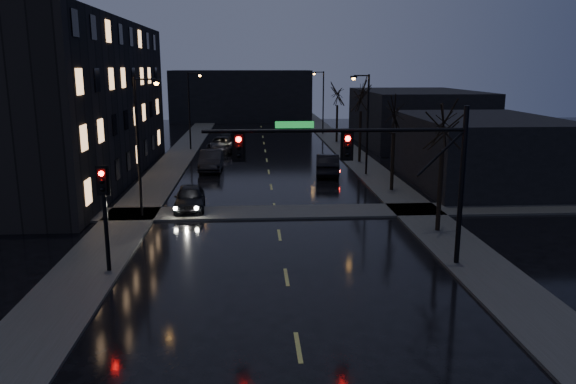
{
  "coord_description": "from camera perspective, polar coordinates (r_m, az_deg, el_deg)",
  "views": [
    {
      "loc": [
        -1.35,
        -14.01,
        8.58
      ],
      "look_at": [
        0.19,
        9.98,
        3.2
      ],
      "focal_mm": 35.0,
      "sensor_mm": 36.0,
      "label": 1
    }
  ],
  "objects": [
    {
      "name": "sidewalk_right",
      "position": [
        50.71,
        7.58,
        2.84
      ],
      "size": [
        3.0,
        140.0,
        0.12
      ],
      "primitive_type": "cube",
      "color": "#2D2D2B",
      "rests_on": "ground"
    },
    {
      "name": "tree_mid_a",
      "position": [
        39.33,
        10.79,
        8.39
      ],
      "size": [
        3.3,
        3.3,
        7.58
      ],
      "color": "black",
      "rests_on": "ground"
    },
    {
      "name": "tree_mid_b",
      "position": [
        50.99,
        7.46,
        10.3
      ],
      "size": [
        3.74,
        3.74,
        8.59
      ],
      "color": "black",
      "rests_on": "ground"
    },
    {
      "name": "oncoming_car_b",
      "position": [
        47.8,
        -7.81,
        3.19
      ],
      "size": [
        1.86,
        5.16,
        1.69
      ],
      "primitive_type": "imported",
      "rotation": [
        0.0,
        0.0,
        -0.01
      ],
      "color": "black",
      "rests_on": "ground"
    },
    {
      "name": "streetlight_l_near",
      "position": [
        32.83,
        -14.67,
        5.55
      ],
      "size": [
        1.53,
        0.28,
        8.0
      ],
      "color": "black",
      "rests_on": "ground"
    },
    {
      "name": "commercial_right_near",
      "position": [
        43.83,
        19.01,
        3.96
      ],
      "size": [
        10.0,
        14.0,
        5.0
      ],
      "primitive_type": "cube",
      "color": "black",
      "rests_on": "ground"
    },
    {
      "name": "signal_pole_left",
      "position": [
        24.45,
        -18.15,
        -1.19
      ],
      "size": [
        0.35,
        0.41,
        4.53
      ],
      "color": "black",
      "rests_on": "ground"
    },
    {
      "name": "apartment_block",
      "position": [
        46.61,
        -22.91,
        8.47
      ],
      "size": [
        12.0,
        30.0,
        12.0
      ],
      "primitive_type": "cube",
      "color": "black",
      "rests_on": "ground"
    },
    {
      "name": "tree_far",
      "position": [
        64.79,
        5.06,
        10.35
      ],
      "size": [
        3.43,
        3.43,
        7.88
      ],
      "color": "black",
      "rests_on": "ground"
    },
    {
      "name": "ground",
      "position": [
        16.48,
        1.64,
        -18.76
      ],
      "size": [
        160.0,
        160.0,
        0.0
      ],
      "primitive_type": "plane",
      "color": "black",
      "rests_on": "ground"
    },
    {
      "name": "tree_near",
      "position": [
        29.75,
        15.6,
        7.61
      ],
      "size": [
        3.52,
        3.52,
        8.08
      ],
      "color": "black",
      "rests_on": "ground"
    },
    {
      "name": "streetlight_l_far",
      "position": [
        59.46,
        -9.81,
        8.77
      ],
      "size": [
        1.53,
        0.28,
        8.0
      ],
      "color": "black",
      "rests_on": "ground"
    },
    {
      "name": "streetlight_r_far",
      "position": [
        72.66,
        3.43,
        9.6
      ],
      "size": [
        1.53,
        0.28,
        8.0
      ],
      "color": "black",
      "rests_on": "ground"
    },
    {
      "name": "signal_mast",
      "position": [
        23.87,
        8.96,
        3.52
      ],
      "size": [
        11.11,
        0.41,
        7.0
      ],
      "color": "black",
      "rests_on": "ground"
    },
    {
      "name": "oncoming_car_d",
      "position": [
        62.86,
        -6.37,
        5.3
      ],
      "size": [
        2.11,
        4.63,
        1.31
      ],
      "primitive_type": "imported",
      "rotation": [
        0.0,
        0.0,
        -0.06
      ],
      "color": "black",
      "rests_on": "ground"
    },
    {
      "name": "lead_car",
      "position": [
        45.5,
        4.03,
        2.81
      ],
      "size": [
        2.4,
        5.34,
        1.7
      ],
      "primitive_type": "imported",
      "rotation": [
        0.0,
        0.0,
        3.02
      ],
      "color": "black",
      "rests_on": "ground"
    },
    {
      "name": "streetlight_r_mid",
      "position": [
        45.07,
        7.83,
        7.66
      ],
      "size": [
        1.53,
        0.28,
        8.0
      ],
      "color": "black",
      "rests_on": "ground"
    },
    {
      "name": "far_block",
      "position": [
        92.14,
        -4.77,
        9.73
      ],
      "size": [
        22.0,
        10.0,
        8.0
      ],
      "primitive_type": "cube",
      "color": "black",
      "rests_on": "ground"
    },
    {
      "name": "sidewalk_cross",
      "position": [
        33.63,
        -1.26,
        -2.06
      ],
      "size": [
        40.0,
        3.0,
        0.12
      ],
      "primitive_type": "cube",
      "color": "#2D2D2B",
      "rests_on": "ground"
    },
    {
      "name": "oncoming_car_c",
      "position": [
        58.2,
        -6.73,
        4.84
      ],
      "size": [
        3.21,
        5.89,
        1.57
      ],
      "primitive_type": "imported",
      "rotation": [
        0.0,
        0.0,
        -0.11
      ],
      "color": "black",
      "rests_on": "ground"
    },
    {
      "name": "oncoming_car_a",
      "position": [
        34.75,
        -9.95,
        -0.58
      ],
      "size": [
        2.04,
        4.54,
        1.51
      ],
      "primitive_type": "imported",
      "rotation": [
        0.0,
        0.0,
        0.06
      ],
      "color": "black",
      "rests_on": "ground"
    },
    {
      "name": "commercial_right_far",
      "position": [
        64.91,
        12.86,
        7.38
      ],
      "size": [
        12.0,
        18.0,
        6.0
      ],
      "primitive_type": "cube",
      "color": "black",
      "rests_on": "ground"
    },
    {
      "name": "sidewalk_left",
      "position": [
        50.25,
        -11.82,
        2.59
      ],
      "size": [
        3.0,
        140.0,
        0.12
      ],
      "primitive_type": "cube",
      "color": "#2D2D2B",
      "rests_on": "ground"
    }
  ]
}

